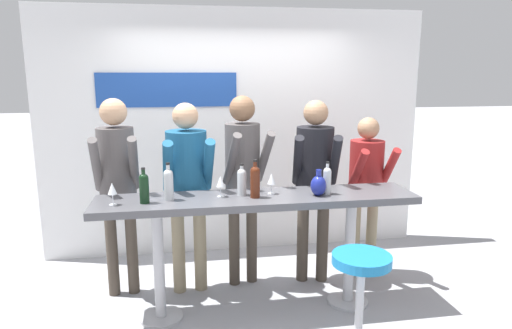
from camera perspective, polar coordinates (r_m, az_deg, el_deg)
ground_plane at (r=4.16m, az=0.18°, el=-17.69°), size 40.00×40.00×0.00m
back_wall at (r=5.12m, az=-2.65°, el=3.99°), size 4.25×0.12×2.70m
tasting_table at (r=3.81m, az=0.19°, el=-6.32°), size 2.65×0.51×1.03m
bar_stool at (r=3.44m, az=12.90°, el=-14.89°), size 0.44×0.44×0.78m
person_far_left at (r=4.21m, az=-16.97°, el=-1.18°), size 0.41×0.55×1.81m
person_left at (r=4.14m, az=-8.58°, el=-1.62°), size 0.46×0.57×1.76m
person_center_left at (r=4.24m, az=-1.65°, el=-0.47°), size 0.45×0.59×1.82m
person_center at (r=4.34m, az=7.32°, el=-0.85°), size 0.49×0.60×1.77m
person_center_right at (r=4.58m, az=13.61°, el=-1.83°), size 0.40×0.50×1.60m
wine_bottle_0 at (r=3.76m, az=-1.79°, el=-2.02°), size 0.08×0.08×0.27m
wine_bottle_1 at (r=3.68m, az=-10.88°, el=-2.29°), size 0.08×0.08×0.30m
wine_bottle_2 at (r=3.64m, az=-13.83°, el=-2.72°), size 0.08×0.08×0.28m
wine_bottle_3 at (r=3.84m, az=8.89°, el=-1.83°), size 0.07×0.07×0.28m
wine_bottle_4 at (r=3.69m, az=-0.11°, el=-1.98°), size 0.08×0.08×0.31m
wine_glass_0 at (r=3.72m, az=-4.46°, el=-2.20°), size 0.07×0.07×0.18m
wine_glass_1 at (r=3.80m, az=1.94°, el=-1.88°), size 0.07×0.07×0.18m
wine_glass_2 at (r=3.65m, az=-17.53°, el=-2.98°), size 0.07×0.07×0.18m
decorative_vase at (r=3.79m, az=7.80°, el=-2.58°), size 0.13×0.13×0.22m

